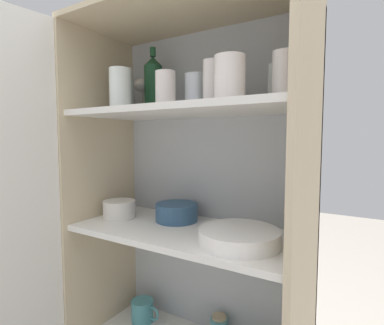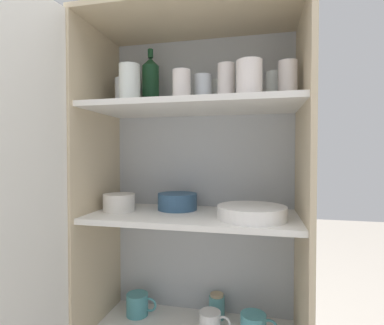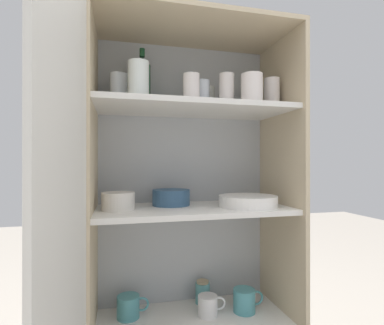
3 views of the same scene
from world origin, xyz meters
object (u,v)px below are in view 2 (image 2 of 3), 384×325
at_px(wine_bottle, 151,83).
at_px(mixing_bowl_large, 177,201).
at_px(storage_jar, 217,306).
at_px(plate_stack_white, 252,212).
at_px(serving_bowl_small, 119,202).

bearing_deg(wine_bottle, mixing_bowl_large, -8.78).
bearing_deg(mixing_bowl_large, wine_bottle, 171.22).
bearing_deg(mixing_bowl_large, storage_jar, 19.59).
distance_m(plate_stack_white, serving_bowl_small, 0.51).
height_order(wine_bottle, serving_bowl_small, wine_bottle).
distance_m(plate_stack_white, storage_jar, 0.47).
xyz_separation_m(plate_stack_white, serving_bowl_small, (-0.51, 0.04, 0.01)).
relative_size(mixing_bowl_large, storage_jar, 1.56).
bearing_deg(serving_bowl_small, plate_stack_white, -4.16).
distance_m(wine_bottle, serving_bowl_small, 0.49).
relative_size(plate_stack_white, serving_bowl_small, 1.90).
distance_m(mixing_bowl_large, storage_jar, 0.46).
bearing_deg(wine_bottle, serving_bowl_small, -135.13).
height_order(mixing_bowl_large, storage_jar, mixing_bowl_large).
bearing_deg(storage_jar, mixing_bowl_large, -160.41).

